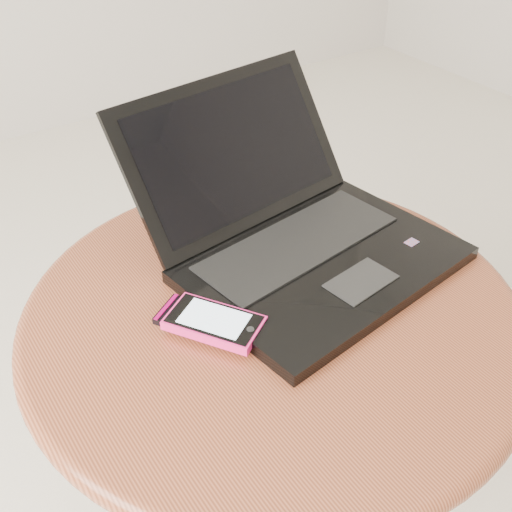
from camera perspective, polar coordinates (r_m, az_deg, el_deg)
table at (r=0.97m, az=1.43°, el=-9.57°), size 0.70×0.70×0.55m
laptop at (r=0.96m, az=3.64°, el=2.31°), size 0.43×0.45×0.22m
phone_black at (r=0.86m, az=-5.17°, el=-5.66°), size 0.11×0.12×0.01m
phone_pink at (r=0.83m, az=-3.74°, el=-5.93°), size 0.12×0.14×0.01m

